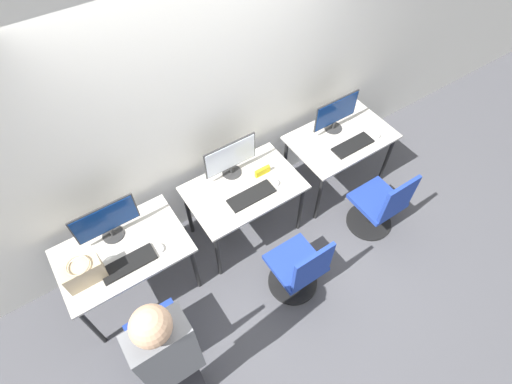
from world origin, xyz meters
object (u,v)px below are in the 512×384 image
office_chair_left (163,342)px  monitor_center (231,158)px  monitor_right (336,113)px  mouse_left (160,248)px  person_left (172,361)px  keyboard_right (353,145)px  mouse_center (276,182)px  office_chair_center (299,270)px  handbag (83,273)px  mouse_right (376,135)px  keyboard_center (251,196)px  monitor_left (106,221)px  keyboard_left (129,264)px  office_chair_right (380,207)px

office_chair_left → monitor_center: size_ratio=1.63×
monitor_center → monitor_right: size_ratio=1.00×
mouse_left → person_left: bearing=-108.6°
keyboard_right → mouse_center: bearing=177.5°
mouse_left → office_chair_center: size_ratio=0.10×
mouse_center → handbag: 1.80m
person_left → mouse_center: bearing=32.7°
mouse_center → office_chair_center: size_ratio=0.10×
office_chair_left → office_chair_center: size_ratio=1.00×
person_left → keyboard_right: (2.45, 0.93, -0.21)m
person_left → office_chair_center: bearing=11.7°
mouse_right → handbag: 3.03m
office_chair_left → keyboard_center: bearing=25.6°
monitor_left → mouse_center: 1.53m
keyboard_left → person_left: 0.96m
keyboard_right → handbag: handbag is taller
monitor_left → handbag: 0.44m
office_chair_center → monitor_right: bearing=40.2°
office_chair_left → keyboard_center: office_chair_left is taller
person_left → keyboard_center: size_ratio=3.87×
office_chair_center → keyboard_right: bearing=30.0°
office_chair_center → monitor_right: (1.15, 0.97, 0.59)m
mouse_left → keyboard_right: bearing=0.0°
monitor_right → office_chair_center: bearing=-139.8°
monitor_left → office_chair_left: (-0.05, -0.91, -0.59)m
office_chair_right → keyboard_right: bearing=85.8°
monitor_left → office_chair_right: bearing=-20.9°
person_left → keyboard_center: person_left is taller
monitor_right → office_chair_left: bearing=-160.4°
keyboard_left → monitor_center: 1.28m
keyboard_left → keyboard_right: size_ratio=1.00×
monitor_left → monitor_center: bearing=1.6°
person_left → monitor_left: bearing=88.4°
monitor_center → office_chair_center: 1.20m
mouse_left → handbag: handbag is taller
office_chair_left → keyboard_center: 1.44m
keyboard_right → mouse_right: 0.30m
monitor_left → office_chair_right: (2.37, -0.90, -0.59)m
office_chair_left → mouse_right: 2.84m
monitor_center → mouse_left: bearing=-157.8°
mouse_left → office_chair_right: bearing=-15.0°
monitor_left → mouse_left: monitor_left is taller
monitor_left → handbag: (-0.32, -0.28, -0.09)m
monitor_right → handbag: 2.74m
person_left → keyboard_right: 2.63m
office_chair_left → monitor_right: size_ratio=1.63×
person_left → keyboard_left: bearing=87.8°
monitor_center → mouse_right: 1.57m
keyboard_center → mouse_center: size_ratio=4.97×
office_chair_right → handbag: 2.80m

